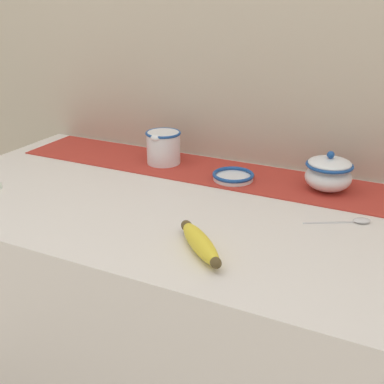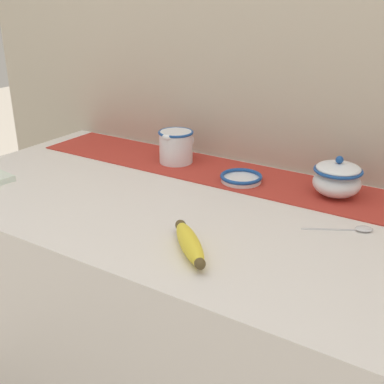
{
  "view_description": "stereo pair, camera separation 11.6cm",
  "coord_description": "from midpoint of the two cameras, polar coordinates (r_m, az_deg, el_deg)",
  "views": [
    {
      "loc": [
        0.49,
        -1.0,
        1.41
      ],
      "look_at": [
        0.02,
        -0.04,
        0.96
      ],
      "focal_mm": 45.0,
      "sensor_mm": 36.0,
      "label": 1
    },
    {
      "loc": [
        0.59,
        -0.94,
        1.41
      ],
      "look_at": [
        0.02,
        -0.04,
        0.96
      ],
      "focal_mm": 45.0,
      "sensor_mm": 36.0,
      "label": 2
    }
  ],
  "objects": [
    {
      "name": "countertop",
      "position": [
        1.46,
        -2.41,
        -17.97
      ],
      "size": [
        1.47,
        0.72,
        0.91
      ],
      "primitive_type": "cube",
      "color": "silver",
      "rests_on": "ground_plane"
    },
    {
      "name": "banana",
      "position": [
        0.99,
        -2.42,
        -6.11
      ],
      "size": [
        0.16,
        0.15,
        0.04
      ],
      "rotation": [
        0.0,
        0.0,
        -0.76
      ],
      "color": "yellow",
      "rests_on": "countertop"
    },
    {
      "name": "spoon",
      "position": [
        1.16,
        16.42,
        -3.36
      ],
      "size": [
        0.15,
        0.09,
        0.01
      ],
      "rotation": [
        0.0,
        0.0,
        0.5
      ],
      "color": "silver",
      "rests_on": "countertop"
    },
    {
      "name": "table_runner",
      "position": [
        1.41,
        1.83,
        2.14
      ],
      "size": [
        1.35,
        0.23,
        0.0
      ],
      "primitive_type": "cube",
      "color": "#B23328",
      "rests_on": "countertop"
    },
    {
      "name": "back_wall",
      "position": [
        1.47,
        4.34,
        14.41
      ],
      "size": [
        2.27,
        0.04,
        2.4
      ],
      "primitive_type": "cube",
      "color": "#B7AD99",
      "rests_on": "ground_plane"
    },
    {
      "name": "sugar_bowl",
      "position": [
        1.31,
        13.49,
        2.14
      ],
      "size": [
        0.12,
        0.12,
        0.11
      ],
      "color": "white",
      "rests_on": "countertop"
    },
    {
      "name": "small_dish",
      "position": [
        1.36,
        2.48,
        1.84
      ],
      "size": [
        0.12,
        0.12,
        0.02
      ],
      "color": "white",
      "rests_on": "countertop"
    },
    {
      "name": "cream_pitcher",
      "position": [
        1.49,
        -5.62,
        5.39
      ],
      "size": [
        0.11,
        0.13,
        0.1
      ],
      "color": "white",
      "rests_on": "countertop"
    }
  ]
}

